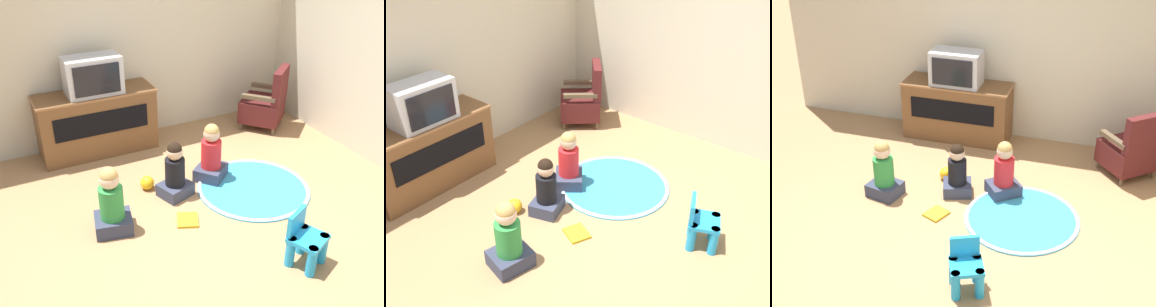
# 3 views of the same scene
# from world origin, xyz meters

# --- Properties ---
(ground_plane) EXTENTS (30.00, 30.00, 0.00)m
(ground_plane) POSITION_xyz_m (0.00, 0.00, 0.00)
(ground_plane) COLOR #9E754C
(wall_back) EXTENTS (5.30, 0.12, 2.89)m
(wall_back) POSITION_xyz_m (-0.35, 2.34, 1.44)
(wall_back) COLOR beige
(wall_back) RESTS_ON ground_plane
(wall_right) EXTENTS (0.12, 5.40, 2.89)m
(wall_right) POSITION_xyz_m (2.24, -0.30, 1.44)
(wall_right) COLOR beige
(wall_right) RESTS_ON ground_plane
(tv_cabinet) EXTENTS (1.38, 0.49, 0.75)m
(tv_cabinet) POSITION_xyz_m (-0.55, 2.02, 0.39)
(tv_cabinet) COLOR brown
(tv_cabinet) RESTS_ON ground_plane
(television) EXTENTS (0.62, 0.36, 0.43)m
(television) POSITION_xyz_m (-0.55, 1.98, 0.96)
(television) COLOR #B7B7BC
(television) RESTS_ON tv_cabinet
(black_armchair) EXTENTS (0.73, 0.73, 0.82)m
(black_armchair) POSITION_xyz_m (1.63, 1.69, 0.33)
(black_armchair) COLOR brown
(black_armchair) RESTS_ON ground_plane
(yellow_kid_chair) EXTENTS (0.36, 0.36, 0.47)m
(yellow_kid_chair) POSITION_xyz_m (0.39, -0.65, 0.20)
(yellow_kid_chair) COLOR #1E99DB
(yellow_kid_chair) RESTS_ON ground_plane
(play_mat) EXTENTS (1.18, 1.18, 0.04)m
(play_mat) POSITION_xyz_m (0.64, 0.47, 0.01)
(play_mat) COLOR teal
(play_mat) RESTS_ON ground_plane
(child_watching_left) EXTENTS (0.43, 0.43, 0.64)m
(child_watching_left) POSITION_xyz_m (0.35, 0.86, 0.28)
(child_watching_left) COLOR #33384C
(child_watching_left) RESTS_ON ground_plane
(child_watching_center) EXTENTS (0.37, 0.35, 0.60)m
(child_watching_center) POSITION_xyz_m (-0.13, 0.74, 0.26)
(child_watching_center) COLOR #33384C
(child_watching_center) RESTS_ON ground_plane
(child_watching_right) EXTENTS (0.39, 0.36, 0.65)m
(child_watching_right) POSITION_xyz_m (-0.88, 0.47, 0.28)
(child_watching_right) COLOR #33384C
(child_watching_right) RESTS_ON ground_plane
(toy_ball) EXTENTS (0.15, 0.15, 0.15)m
(toy_ball) POSITION_xyz_m (-0.35, 0.97, 0.07)
(toy_ball) COLOR yellow
(toy_ball) RESTS_ON ground_plane
(book) EXTENTS (0.27, 0.28, 0.02)m
(book) POSITION_xyz_m (-0.22, 0.28, 0.01)
(book) COLOR gold
(book) RESTS_ON ground_plane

